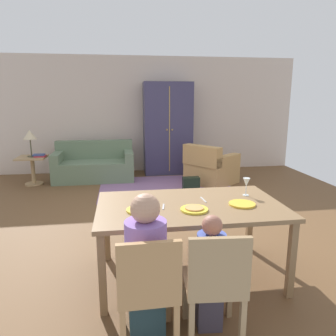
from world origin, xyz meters
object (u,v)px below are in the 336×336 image
at_px(book_upper, 39,155).
at_px(table_lamp, 30,136).
at_px(person_child, 210,275).
at_px(side_table, 33,167).
at_px(plate_near_man, 140,210).
at_px(dining_table, 190,211).
at_px(armoire, 168,129).
at_px(plate_near_child, 194,209).
at_px(book_lower, 40,156).
at_px(dining_chair_child, 215,281).
at_px(plate_near_woman, 242,204).
at_px(person_man, 146,270).
at_px(armchair, 210,168).
at_px(wine_glass, 246,183).
at_px(dining_chair_man, 148,286).
at_px(handbag, 191,184).
at_px(couch, 94,166).

bearing_deg(book_upper, table_lamp, 166.49).
xyz_separation_m(person_child, side_table, (-2.44, 4.57, -0.06)).
bearing_deg(table_lamp, plate_near_man, -63.83).
xyz_separation_m(plate_near_man, table_lamp, (-1.96, 3.98, 0.24)).
height_order(dining_table, armoire, armoire).
bearing_deg(plate_near_child, book_lower, 119.49).
height_order(dining_table, table_lamp, table_lamp).
relative_size(dining_chair_child, armoire, 0.41).
xyz_separation_m(plate_near_woman, dining_chair_child, (-0.49, -0.78, -0.28)).
height_order(person_man, armchair, person_man).
bearing_deg(side_table, table_lamp, 135.00).
height_order(person_man, book_lower, person_man).
relative_size(plate_near_man, person_child, 0.27).
distance_m(wine_glass, dining_chair_man, 1.59).
relative_size(dining_table, person_man, 1.58).
distance_m(plate_near_child, armoire, 4.71).
distance_m(armchair, handbag, 0.71).
xyz_separation_m(dining_chair_child, book_lower, (-2.25, 4.70, 0.10)).
distance_m(person_man, couch, 4.89).
distance_m(armoire, table_lamp, 2.96).
relative_size(dining_chair_man, armchair, 0.73).
bearing_deg(dining_chair_child, book_upper, 115.86).
bearing_deg(armchair, plate_near_child, -108.18).
relative_size(plate_near_child, armoire, 0.12).
xyz_separation_m(armoire, book_upper, (-2.74, -0.68, -0.43)).
distance_m(wine_glass, armchair, 3.34).
bearing_deg(book_lower, wine_glass, -51.51).
bearing_deg(plate_near_child, person_child, -89.73).
distance_m(plate_near_woman, dining_chair_man, 1.27).
xyz_separation_m(plate_near_man, side_table, (-1.96, 3.98, -0.39)).
height_order(person_man, couch, person_man).
height_order(plate_near_child, plate_near_woman, same).
bearing_deg(book_upper, armoire, 13.89).
relative_size(dining_chair_man, table_lamp, 1.61).
height_order(plate_near_man, side_table, plate_near_man).
xyz_separation_m(plate_near_child, book_upper, (-2.29, 4.00, -0.15)).
relative_size(person_child, armoire, 0.44).
bearing_deg(plate_near_man, dining_table, 13.98).
xyz_separation_m(dining_chair_man, person_child, (0.48, 0.17, -0.06)).
distance_m(wine_glass, armoire, 4.33).
distance_m(person_man, armoire, 5.32).
xyz_separation_m(armchair, book_lower, (-3.44, 0.39, 0.28)).
height_order(plate_near_woman, person_child, person_child).
xyz_separation_m(dining_chair_man, armchair, (1.67, 4.31, -0.17)).
bearing_deg(plate_near_man, wine_glass, 15.09).
distance_m(dining_chair_child, armchair, 4.48).
bearing_deg(table_lamp, book_upper, -13.51).
xyz_separation_m(side_table, book_lower, (0.18, -0.05, 0.22)).
xyz_separation_m(dining_chair_child, table_lamp, (-2.43, 4.74, 0.52)).
bearing_deg(plate_near_man, plate_near_woman, 1.19).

